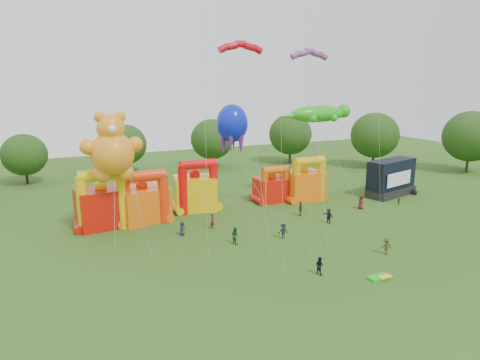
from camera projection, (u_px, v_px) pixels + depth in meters
name	position (u px, v px, depth m)	size (l,w,h in m)	color
ground	(365.00, 310.00, 31.94)	(160.00, 160.00, 0.00)	#2C5016
tree_ring	(351.00, 230.00, 30.63)	(123.36, 125.46, 12.07)	#352314
bouncy_castle_0	(102.00, 205.00, 49.61)	(6.20, 5.26, 7.13)	red
bouncy_castle_1	(143.00, 202.00, 51.58)	(6.64, 5.80, 6.60)	orange
bouncy_castle_2	(196.00, 191.00, 56.29)	(5.95, 5.09, 6.98)	#E1B70B
bouncy_castle_3	(272.00, 188.00, 60.45)	(4.43, 3.57, 5.26)	red
bouncy_castle_4	(304.00, 183.00, 61.22)	(5.28, 4.24, 6.47)	orange
stage_trailer	(391.00, 178.00, 63.75)	(9.08, 5.29, 5.42)	black
teddy_bear_kite	(112.00, 157.00, 46.10)	(6.63, 5.67, 13.70)	orange
gecko_kite	(332.00, 149.00, 60.92)	(11.87, 8.53, 13.48)	green
octopus_kite	(244.00, 159.00, 56.28)	(5.02, 8.84, 13.87)	#0C1BC1
parafoil_kites	(223.00, 132.00, 42.97)	(28.79, 9.98, 26.99)	red
diamond_kites	(285.00, 92.00, 42.93)	(21.10, 16.46, 36.75)	#CC3C09
folded_kite_bundle	(380.00, 277.00, 36.92)	(2.04, 1.16, 0.31)	green
spectator_0	(182.00, 229.00, 47.28)	(0.76, 0.50, 1.56)	#23253A
spectator_1	(213.00, 221.00, 49.46)	(0.65, 0.43, 1.78)	maroon
spectator_2	(235.00, 235.00, 44.78)	(0.89, 0.69, 1.83)	#1D4924
spectator_3	(283.00, 231.00, 46.33)	(1.08, 0.62, 1.68)	black
spectator_4	(300.00, 209.00, 54.17)	(1.09, 0.45, 1.85)	#41341A
spectator_5	(329.00, 216.00, 51.37)	(1.68, 0.53, 1.81)	#212137
spectator_6	(361.00, 202.00, 57.05)	(0.91, 0.59, 1.87)	#4F161E
spectator_7	(399.00, 199.00, 59.01)	(0.57, 0.37, 1.56)	#1A412B
spectator_8	(319.00, 266.00, 37.70)	(0.78, 0.61, 1.61)	black
spectator_9	(386.00, 246.00, 42.06)	(1.08, 0.62, 1.68)	#393517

